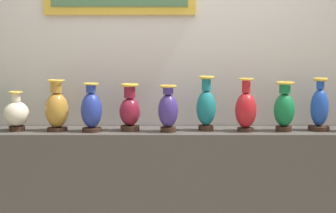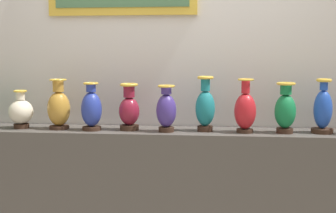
{
  "view_description": "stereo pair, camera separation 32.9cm",
  "coord_description": "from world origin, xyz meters",
  "px_view_note": "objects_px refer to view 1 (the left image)",
  "views": [
    {
      "loc": [
        -0.01,
        -3.27,
        1.57
      ],
      "look_at": [
        0.0,
        0.0,
        1.18
      ],
      "focal_mm": 47.5,
      "sensor_mm": 36.0,
      "label": 1
    },
    {
      "loc": [
        0.32,
        -3.25,
        1.57
      ],
      "look_at": [
        0.0,
        0.0,
        1.18
      ],
      "focal_mm": 47.5,
      "sensor_mm": 36.0,
      "label": 2
    }
  ],
  "objects_px": {
    "vase_crimson": "(245,109)",
    "vase_emerald": "(283,108)",
    "vase_ivory": "(15,114)",
    "vase_teal": "(205,107)",
    "vase_sapphire": "(318,108)",
    "vase_cobalt": "(91,110)",
    "vase_indigo": "(167,110)",
    "vase_ochre": "(56,109)",
    "vase_burgundy": "(129,110)"
  },
  "relations": [
    {
      "from": "vase_burgundy",
      "to": "vase_teal",
      "type": "distance_m",
      "value": 0.56
    },
    {
      "from": "vase_cobalt",
      "to": "vase_crimson",
      "type": "xyz_separation_m",
      "value": [
        1.13,
        0.01,
        0.0
      ]
    },
    {
      "from": "vase_burgundy",
      "to": "vase_emerald",
      "type": "bearing_deg",
      "value": -0.85
    },
    {
      "from": "vase_ochre",
      "to": "vase_emerald",
      "type": "relative_size",
      "value": 1.04
    },
    {
      "from": "vase_ochre",
      "to": "vase_indigo",
      "type": "relative_size",
      "value": 1.11
    },
    {
      "from": "vase_emerald",
      "to": "vase_sapphire",
      "type": "relative_size",
      "value": 0.93
    },
    {
      "from": "vase_ochre",
      "to": "vase_indigo",
      "type": "xyz_separation_m",
      "value": [
        0.82,
        -0.04,
        -0.0
      ]
    },
    {
      "from": "vase_burgundy",
      "to": "vase_indigo",
      "type": "xyz_separation_m",
      "value": [
        0.28,
        -0.05,
        0.01
      ]
    },
    {
      "from": "vase_ochre",
      "to": "vase_teal",
      "type": "distance_m",
      "value": 1.1
    },
    {
      "from": "vase_indigo",
      "to": "vase_crimson",
      "type": "xyz_separation_m",
      "value": [
        0.57,
        0.02,
        0.0
      ]
    },
    {
      "from": "vase_burgundy",
      "to": "vase_ochre",
      "type": "bearing_deg",
      "value": -179.42
    },
    {
      "from": "vase_ivory",
      "to": "vase_indigo",
      "type": "relative_size",
      "value": 0.85
    },
    {
      "from": "vase_cobalt",
      "to": "vase_indigo",
      "type": "height_order",
      "value": "vase_cobalt"
    },
    {
      "from": "vase_ochre",
      "to": "vase_crimson",
      "type": "bearing_deg",
      "value": -0.85
    },
    {
      "from": "vase_emerald",
      "to": "vase_sapphire",
      "type": "bearing_deg",
      "value": 6.26
    },
    {
      "from": "vase_indigo",
      "to": "vase_emerald",
      "type": "height_order",
      "value": "vase_emerald"
    },
    {
      "from": "vase_burgundy",
      "to": "vase_emerald",
      "type": "height_order",
      "value": "vase_emerald"
    },
    {
      "from": "vase_ochre",
      "to": "vase_cobalt",
      "type": "relative_size",
      "value": 1.06
    },
    {
      "from": "vase_ivory",
      "to": "vase_cobalt",
      "type": "distance_m",
      "value": 0.56
    },
    {
      "from": "vase_indigo",
      "to": "vase_crimson",
      "type": "bearing_deg",
      "value": 2.3
    },
    {
      "from": "vase_ochre",
      "to": "vase_sapphire",
      "type": "xyz_separation_m",
      "value": [
        1.94,
        0.02,
        0.0
      ]
    },
    {
      "from": "vase_emerald",
      "to": "vase_indigo",
      "type": "bearing_deg",
      "value": -177.85
    },
    {
      "from": "vase_burgundy",
      "to": "vase_sapphire",
      "type": "xyz_separation_m",
      "value": [
        1.4,
        0.01,
        0.01
      ]
    },
    {
      "from": "vase_sapphire",
      "to": "vase_cobalt",
      "type": "bearing_deg",
      "value": -178.36
    },
    {
      "from": "vase_ivory",
      "to": "vase_burgundy",
      "type": "height_order",
      "value": "vase_burgundy"
    },
    {
      "from": "vase_teal",
      "to": "vase_emerald",
      "type": "relative_size",
      "value": 1.11
    },
    {
      "from": "vase_burgundy",
      "to": "vase_indigo",
      "type": "relative_size",
      "value": 1.02
    },
    {
      "from": "vase_indigo",
      "to": "vase_crimson",
      "type": "relative_size",
      "value": 0.88
    },
    {
      "from": "vase_ochre",
      "to": "vase_cobalt",
      "type": "xyz_separation_m",
      "value": [
        0.26,
        -0.03,
        -0.0
      ]
    },
    {
      "from": "vase_ivory",
      "to": "vase_indigo",
      "type": "height_order",
      "value": "vase_indigo"
    },
    {
      "from": "vase_ivory",
      "to": "vase_emerald",
      "type": "relative_size",
      "value": 0.8
    },
    {
      "from": "vase_ochre",
      "to": "vase_crimson",
      "type": "relative_size",
      "value": 0.97
    },
    {
      "from": "vase_teal",
      "to": "vase_cobalt",
      "type": "bearing_deg",
      "value": -177.06
    },
    {
      "from": "vase_ivory",
      "to": "vase_teal",
      "type": "height_order",
      "value": "vase_teal"
    },
    {
      "from": "vase_cobalt",
      "to": "vase_emerald",
      "type": "relative_size",
      "value": 0.98
    },
    {
      "from": "vase_indigo",
      "to": "vase_burgundy",
      "type": "bearing_deg",
      "value": 170.18
    },
    {
      "from": "vase_sapphire",
      "to": "vase_crimson",
      "type": "bearing_deg",
      "value": -176.0
    },
    {
      "from": "vase_cobalt",
      "to": "vase_indigo",
      "type": "relative_size",
      "value": 1.04
    },
    {
      "from": "vase_crimson",
      "to": "vase_teal",
      "type": "bearing_deg",
      "value": 173.33
    },
    {
      "from": "vase_cobalt",
      "to": "vase_indigo",
      "type": "distance_m",
      "value": 0.56
    },
    {
      "from": "vase_teal",
      "to": "vase_sapphire",
      "type": "distance_m",
      "value": 0.84
    },
    {
      "from": "vase_crimson",
      "to": "vase_emerald",
      "type": "xyz_separation_m",
      "value": [
        0.28,
        0.01,
        0.01
      ]
    },
    {
      "from": "vase_indigo",
      "to": "vase_ivory",
      "type": "bearing_deg",
      "value": 177.49
    },
    {
      "from": "vase_teal",
      "to": "vase_emerald",
      "type": "distance_m",
      "value": 0.57
    },
    {
      "from": "vase_cobalt",
      "to": "vase_teal",
      "type": "relative_size",
      "value": 0.88
    },
    {
      "from": "vase_burgundy",
      "to": "vase_sapphire",
      "type": "relative_size",
      "value": 0.89
    },
    {
      "from": "vase_crimson",
      "to": "vase_sapphire",
      "type": "bearing_deg",
      "value": 4.0
    },
    {
      "from": "vase_indigo",
      "to": "vase_cobalt",
      "type": "bearing_deg",
      "value": 178.64
    },
    {
      "from": "vase_burgundy",
      "to": "vase_emerald",
      "type": "distance_m",
      "value": 1.13
    },
    {
      "from": "vase_cobalt",
      "to": "vase_sapphire",
      "type": "relative_size",
      "value": 0.91
    }
  ]
}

